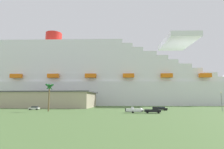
{
  "coord_description": "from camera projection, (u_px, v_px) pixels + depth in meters",
  "views": [
    {
      "loc": [
        0.44,
        -75.61,
        4.99
      ],
      "look_at": [
        -8.01,
        36.72,
        20.02
      ],
      "focal_mm": 29.24,
      "sensor_mm": 36.0,
      "label": 1
    }
  ],
  "objects": [
    {
      "name": "ground_plane",
      "position": [
        125.0,
        108.0,
        103.76
      ],
      "size": [
        600.0,
        600.0,
        0.0
      ],
      "primitive_type": "plane",
      "color": "#4C6B38"
    },
    {
      "name": "cruise_ship",
      "position": [
        90.0,
        81.0,
        150.32
      ],
      "size": [
        278.88,
        50.24,
        69.56
      ],
      "color": "white",
      "rests_on": "ground_plane"
    },
    {
      "name": "terminal_building",
      "position": [
        46.0,
        99.0,
        107.25
      ],
      "size": [
        57.44,
        28.22,
        9.19
      ],
      "color": "#B7A88C",
      "rests_on": "ground_plane"
    },
    {
      "name": "pickup_truck",
      "position": [
        153.0,
        110.0,
        63.61
      ],
      "size": [
        5.78,
        2.74,
        2.2
      ],
      "color": "black",
      "rests_on": "ground_plane"
    },
    {
      "name": "small_boat_on_trailer",
      "position": [
        136.0,
        110.0,
        64.67
      ],
      "size": [
        7.5,
        2.54,
        2.15
      ],
      "color": "#595960",
      "rests_on": "ground_plane"
    },
    {
      "name": "palm_tree",
      "position": [
        49.0,
        89.0,
        73.49
      ],
      "size": [
        3.56,
        3.56,
        11.13
      ],
      "color": "brown",
      "rests_on": "ground_plane"
    },
    {
      "name": "street_lamp",
      "position": [
        221.0,
        98.0,
        73.36
      ],
      "size": [
        0.56,
        0.56,
        7.83
      ],
      "color": "slate",
      "rests_on": "ground_plane"
    },
    {
      "name": "parked_car_white_van",
      "position": [
        34.0,
        108.0,
        82.85
      ],
      "size": [
        4.7,
        2.56,
        1.58
      ],
      "color": "white",
      "rests_on": "ground_plane"
    },
    {
      "name": "parked_car_black_coupe",
      "position": [
        162.0,
        109.0,
        78.21
      ],
      "size": [
        4.49,
        2.66,
        1.58
      ],
      "color": "black",
      "rests_on": "ground_plane"
    }
  ]
}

